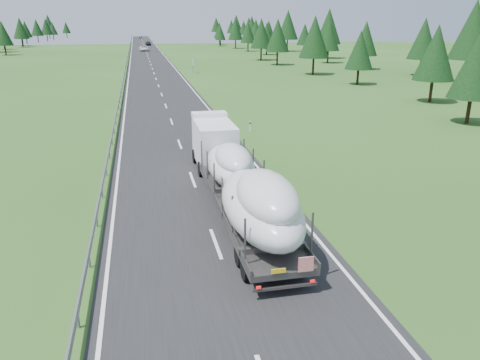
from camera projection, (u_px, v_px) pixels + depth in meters
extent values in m
cube|color=black|center=(151.00, 64.00, 105.00)|extent=(10.00, 400.00, 0.02)
cube|color=slate|center=(126.00, 62.00, 103.76)|extent=(0.08, 400.00, 0.32)
cube|color=silver|center=(250.00, 127.00, 41.35)|extent=(0.12, 0.07, 1.00)
cube|color=black|center=(250.00, 123.00, 41.25)|extent=(0.13, 0.08, 0.12)
cube|color=silver|center=(189.00, 71.00, 87.61)|extent=(0.12, 0.07, 1.00)
cube|color=black|center=(189.00, 69.00, 87.51)|extent=(0.13, 0.08, 0.12)
cube|color=silver|center=(170.00, 53.00, 133.88)|extent=(0.12, 0.07, 1.00)
cube|color=black|center=(170.00, 52.00, 133.78)|extent=(0.13, 0.08, 0.12)
cube|color=silver|center=(161.00, 45.00, 180.14)|extent=(0.12, 0.07, 1.00)
cube|color=black|center=(161.00, 44.00, 180.04)|extent=(0.13, 0.08, 0.12)
cube|color=silver|center=(156.00, 40.00, 226.41)|extent=(0.12, 0.07, 1.00)
cube|color=black|center=(156.00, 39.00, 226.30)|extent=(0.13, 0.08, 0.12)
cube|color=silver|center=(152.00, 36.00, 272.67)|extent=(0.12, 0.07, 1.00)
cube|color=black|center=(152.00, 36.00, 272.57)|extent=(0.13, 0.08, 0.12)
cube|color=silver|center=(150.00, 34.00, 318.93)|extent=(0.12, 0.07, 1.00)
cube|color=black|center=(150.00, 34.00, 318.83)|extent=(0.13, 0.08, 0.12)
cylinder|color=slate|center=(193.00, 68.00, 87.59)|extent=(0.08, 0.08, 2.00)
cube|color=silver|center=(193.00, 62.00, 87.27)|extent=(0.05, 0.90, 1.20)
cylinder|color=black|center=(467.00, 69.00, 73.84)|extent=(0.36, 0.36, 4.27)
cone|color=black|center=(474.00, 30.00, 71.92)|extent=(6.64, 6.64, 8.89)
cylinder|color=black|center=(421.00, 66.00, 83.66)|extent=(0.36, 0.36, 3.38)
cone|color=black|center=(424.00, 39.00, 82.14)|extent=(5.26, 5.26, 7.04)
cylinder|color=black|center=(364.00, 61.00, 94.15)|extent=(0.36, 0.36, 3.19)
cone|color=black|center=(366.00, 38.00, 92.71)|extent=(4.97, 4.97, 6.65)
cylinder|color=black|center=(328.00, 56.00, 108.43)|extent=(0.36, 0.36, 3.26)
cone|color=black|center=(329.00, 35.00, 106.96)|extent=(5.07, 5.07, 6.79)
cylinder|color=black|center=(327.00, 50.00, 121.53)|extent=(0.36, 0.36, 4.22)
cone|color=black|center=(329.00, 26.00, 119.63)|extent=(6.57, 6.57, 8.80)
cylinder|color=black|center=(304.00, 49.00, 137.99)|extent=(0.36, 0.36, 2.94)
cone|color=black|center=(305.00, 34.00, 136.67)|extent=(4.58, 4.58, 6.13)
cylinder|color=black|center=(287.00, 44.00, 149.10)|extent=(0.36, 0.36, 4.30)
cone|color=black|center=(288.00, 25.00, 147.16)|extent=(6.69, 6.69, 8.95)
cylinder|color=black|center=(267.00, 45.00, 161.98)|extent=(0.36, 0.36, 2.89)
cone|color=black|center=(267.00, 32.00, 160.68)|extent=(4.49, 4.49, 6.02)
cylinder|color=black|center=(268.00, 42.00, 177.40)|extent=(0.36, 0.36, 3.24)
cone|color=black|center=(269.00, 30.00, 175.94)|extent=(5.04, 5.04, 6.75)
cylinder|color=black|center=(256.00, 40.00, 189.79)|extent=(0.36, 0.36, 3.41)
cone|color=black|center=(256.00, 28.00, 188.25)|extent=(5.30, 5.30, 7.10)
cylinder|color=black|center=(252.00, 39.00, 199.98)|extent=(0.36, 0.36, 3.83)
cone|color=black|center=(252.00, 26.00, 198.26)|extent=(5.96, 5.96, 7.99)
cylinder|color=black|center=(249.00, 38.00, 212.48)|extent=(0.36, 0.36, 3.69)
cone|color=black|center=(249.00, 26.00, 210.83)|extent=(5.74, 5.74, 7.68)
cylinder|color=black|center=(244.00, 37.00, 226.26)|extent=(0.36, 0.36, 3.23)
cone|color=black|center=(244.00, 28.00, 224.81)|extent=(5.02, 5.02, 6.72)
cylinder|color=black|center=(236.00, 36.00, 237.01)|extent=(0.36, 0.36, 4.16)
cone|color=black|center=(236.00, 24.00, 235.14)|extent=(6.47, 6.47, 8.66)
cylinder|color=black|center=(231.00, 35.00, 252.17)|extent=(0.36, 0.36, 3.33)
cone|color=black|center=(231.00, 26.00, 250.67)|extent=(5.17, 5.17, 6.93)
cylinder|color=black|center=(216.00, 34.00, 265.30)|extent=(0.36, 0.36, 3.77)
cone|color=black|center=(216.00, 25.00, 263.61)|extent=(5.86, 5.86, 7.85)
cylinder|color=black|center=(217.00, 34.00, 279.91)|extent=(0.36, 0.36, 3.18)
cone|color=black|center=(217.00, 26.00, 278.48)|extent=(4.95, 4.95, 6.63)
cylinder|color=black|center=(469.00, 108.00, 44.69)|extent=(0.36, 0.36, 2.86)
cone|color=black|center=(476.00, 66.00, 43.40)|extent=(4.46, 4.46, 5.97)
cylinder|color=black|center=(431.00, 89.00, 56.42)|extent=(0.36, 0.36, 3.08)
cone|color=black|center=(436.00, 53.00, 55.03)|extent=(4.79, 4.79, 6.42)
cylinder|color=black|center=(358.00, 75.00, 72.01)|extent=(0.36, 0.36, 2.73)
cone|color=black|center=(360.00, 50.00, 70.78)|extent=(4.25, 4.25, 5.69)
cylinder|color=black|center=(313.00, 65.00, 85.16)|extent=(0.36, 0.36, 3.51)
cone|color=black|center=(315.00, 37.00, 83.58)|extent=(5.46, 5.46, 7.32)
cylinder|color=black|center=(277.00, 57.00, 103.56)|extent=(0.36, 0.36, 3.36)
cone|color=black|center=(278.00, 35.00, 102.05)|extent=(5.22, 5.22, 6.99)
cylinder|color=black|center=(261.00, 53.00, 115.87)|extent=(0.36, 0.36, 3.40)
cone|color=black|center=(261.00, 33.00, 114.35)|extent=(5.29, 5.29, 7.08)
cylinder|color=black|center=(267.00, 49.00, 134.17)|extent=(0.36, 0.36, 3.07)
cone|color=black|center=(267.00, 34.00, 132.79)|extent=(4.77, 4.77, 6.39)
cylinder|color=black|center=(248.00, 46.00, 149.60)|extent=(0.36, 0.36, 3.10)
cone|color=black|center=(248.00, 32.00, 148.20)|extent=(4.82, 4.82, 6.46)
cylinder|color=black|center=(236.00, 43.00, 164.70)|extent=(0.36, 0.36, 3.39)
cone|color=black|center=(236.00, 29.00, 163.17)|extent=(5.27, 5.27, 7.05)
cylinder|color=black|center=(220.00, 43.00, 179.53)|extent=(0.36, 0.36, 2.63)
cone|color=black|center=(220.00, 33.00, 178.35)|extent=(4.10, 4.10, 5.49)
cylinder|color=black|center=(220.00, 41.00, 191.51)|extent=(0.36, 0.36, 2.97)
cone|color=black|center=(219.00, 30.00, 190.17)|extent=(4.61, 4.61, 6.18)
cylinder|color=black|center=(5.00, 49.00, 132.76)|extent=(0.36, 0.36, 3.14)
cone|color=black|center=(3.00, 33.00, 131.35)|extent=(4.88, 4.88, 6.54)
cylinder|color=black|center=(4.00, 45.00, 159.00)|extent=(0.36, 0.36, 3.14)
cone|color=black|center=(2.00, 31.00, 157.58)|extent=(4.89, 4.89, 6.55)
cylinder|color=black|center=(22.00, 42.00, 172.25)|extent=(0.36, 0.36, 3.56)
cone|color=black|center=(20.00, 28.00, 170.65)|extent=(5.53, 5.53, 7.41)
cylinder|color=black|center=(23.00, 42.00, 182.01)|extent=(0.36, 0.36, 2.98)
cone|color=black|center=(21.00, 31.00, 180.67)|extent=(4.64, 4.64, 6.21)
cylinder|color=black|center=(27.00, 40.00, 193.88)|extent=(0.36, 0.36, 3.17)
cone|color=black|center=(25.00, 29.00, 192.45)|extent=(4.93, 4.93, 6.60)
cylinder|color=black|center=(38.00, 39.00, 207.73)|extent=(0.36, 0.36, 3.41)
cone|color=black|center=(37.00, 27.00, 206.20)|extent=(5.30, 5.30, 7.10)
cylinder|color=black|center=(47.00, 38.00, 219.23)|extent=(0.36, 0.36, 3.52)
cone|color=black|center=(46.00, 27.00, 217.64)|extent=(5.48, 5.48, 7.34)
cylinder|color=black|center=(54.00, 37.00, 234.26)|extent=(0.36, 0.36, 3.00)
cone|color=black|center=(52.00, 28.00, 232.92)|extent=(4.66, 4.66, 6.24)
cylinder|color=black|center=(50.00, 35.00, 247.56)|extent=(0.36, 0.36, 4.20)
cone|color=black|center=(48.00, 23.00, 245.67)|extent=(6.54, 6.54, 8.76)
cylinder|color=black|center=(67.00, 35.00, 263.00)|extent=(0.36, 0.36, 2.98)
cone|color=black|center=(66.00, 27.00, 261.66)|extent=(4.63, 4.63, 6.20)
cube|color=white|center=(214.00, 143.00, 30.70)|extent=(2.40, 4.77, 2.67)
cube|color=black|center=(209.00, 128.00, 32.80)|extent=(2.19, 0.08, 1.33)
cube|color=white|center=(209.00, 114.00, 32.17)|extent=(2.39, 1.15, 0.29)
cube|color=#4F4D4B|center=(217.00, 165.00, 30.24)|extent=(2.39, 2.87, 0.24)
cylinder|color=black|center=(195.00, 156.00, 32.51)|extent=(0.34, 0.95, 0.95)
cylinder|color=black|center=(226.00, 154.00, 32.94)|extent=(0.34, 0.95, 0.95)
cylinder|color=black|center=(201.00, 169.00, 29.69)|extent=(0.34, 0.95, 0.95)
cylinder|color=black|center=(235.00, 167.00, 30.12)|extent=(0.34, 0.95, 0.95)
cube|color=#4F4D4B|center=(244.00, 207.00, 22.63)|extent=(2.61, 13.35, 0.25)
cube|color=#4F4D4B|center=(218.00, 204.00, 22.30)|extent=(0.10, 13.34, 0.23)
cube|color=#4F4D4B|center=(270.00, 200.00, 22.80)|extent=(0.10, 13.34, 0.23)
cube|color=#4F4D4B|center=(245.00, 242.00, 16.75)|extent=(0.07, 0.07, 1.81)
cube|color=#4F4D4B|center=(311.00, 235.00, 17.26)|extent=(0.07, 0.07, 1.81)
cube|color=#4F4D4B|center=(232.00, 217.00, 18.87)|extent=(0.07, 0.07, 1.81)
cube|color=#4F4D4B|center=(292.00, 212.00, 19.37)|extent=(0.07, 0.07, 1.81)
cube|color=#4F4D4B|center=(222.00, 197.00, 20.99)|extent=(0.07, 0.07, 1.81)
cube|color=#4F4D4B|center=(277.00, 193.00, 21.49)|extent=(0.07, 0.07, 1.81)
cube|color=#4F4D4B|center=(214.00, 181.00, 23.10)|extent=(0.07, 0.07, 1.81)
cube|color=#4F4D4B|center=(264.00, 177.00, 23.60)|extent=(0.07, 0.07, 1.81)
cube|color=#4F4D4B|center=(208.00, 167.00, 25.22)|extent=(0.07, 0.07, 1.81)
cube|color=#4F4D4B|center=(253.00, 164.00, 25.72)|extent=(0.07, 0.07, 1.81)
cube|color=#4F4D4B|center=(202.00, 156.00, 27.34)|extent=(0.07, 0.07, 1.81)
cube|color=#4F4D4B|center=(244.00, 154.00, 27.84)|extent=(0.07, 0.07, 1.81)
cylinder|color=black|center=(247.00, 268.00, 17.79)|extent=(0.38, 0.95, 0.95)
cylinder|color=black|center=(299.00, 263.00, 18.20)|extent=(0.38, 0.95, 0.95)
cylinder|color=black|center=(240.00, 254.00, 18.85)|extent=(0.38, 0.95, 0.95)
cylinder|color=black|center=(290.00, 249.00, 19.26)|extent=(0.38, 0.95, 0.95)
cube|color=#4F4D4B|center=(285.00, 287.00, 16.65)|extent=(2.38, 0.12, 0.11)
cube|color=red|center=(305.00, 264.00, 16.45)|extent=(0.57, 0.04, 0.57)
cube|color=yellow|center=(278.00, 271.00, 16.30)|extent=(0.52, 0.04, 0.17)
cube|color=red|center=(258.00, 288.00, 16.34)|extent=(0.17, 0.06, 0.10)
cube|color=red|center=(312.00, 281.00, 16.74)|extent=(0.17, 0.06, 0.10)
ellipsoid|color=silver|center=(260.00, 206.00, 19.41)|extent=(3.02, 7.56, 2.23)
ellipsoid|color=silver|center=(267.00, 196.00, 18.28)|extent=(2.30, 4.79, 1.78)
ellipsoid|color=silver|center=(231.00, 166.00, 25.47)|extent=(2.46, 6.34, 1.81)
ellipsoid|color=silver|center=(233.00, 159.00, 24.53)|extent=(1.86, 4.02, 1.45)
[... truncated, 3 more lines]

